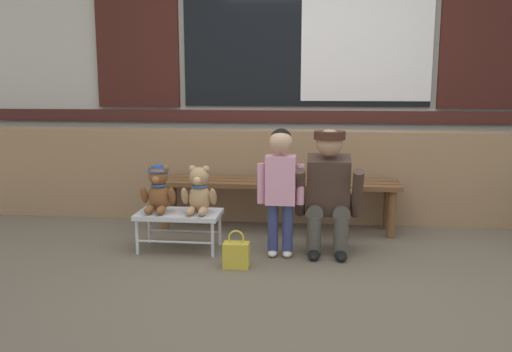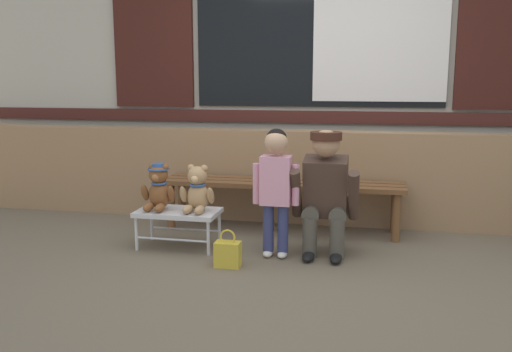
{
  "view_description": "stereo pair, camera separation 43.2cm",
  "coord_description": "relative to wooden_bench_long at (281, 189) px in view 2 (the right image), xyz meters",
  "views": [
    {
      "loc": [
        0.13,
        -3.58,
        1.29
      ],
      "look_at": [
        -0.35,
        0.65,
        0.55
      ],
      "focal_mm": 38.09,
      "sensor_mm": 36.0,
      "label": 1
    },
    {
      "loc": [
        0.55,
        -3.51,
        1.29
      ],
      "look_at": [
        -0.35,
        0.65,
        0.55
      ],
      "focal_mm": 38.09,
      "sensor_mm": 36.0,
      "label": 2
    }
  ],
  "objects": [
    {
      "name": "small_display_bench",
      "position": [
        -0.71,
        -0.66,
        -0.11
      ],
      "size": [
        0.64,
        0.36,
        0.3
      ],
      "color": "silver",
      "rests_on": "ground"
    },
    {
      "name": "child_standing",
      "position": [
        0.08,
        -0.73,
        0.22
      ],
      "size": [
        0.35,
        0.18,
        0.96
      ],
      "color": "navy",
      "rests_on": "ground"
    },
    {
      "name": "wooden_bench_long",
      "position": [
        0.0,
        0.0,
        0.0
      ],
      "size": [
        2.1,
        0.4,
        0.44
      ],
      "color": "brown",
      "rests_on": "ground"
    },
    {
      "name": "adult_crouching",
      "position": [
        0.44,
        -0.6,
        0.11
      ],
      "size": [
        0.5,
        0.49,
        0.95
      ],
      "color": "#4C473D",
      "rests_on": "ground"
    },
    {
      "name": "teddy_bear_plain",
      "position": [
        -0.55,
        -0.66,
        0.09
      ],
      "size": [
        0.28,
        0.26,
        0.36
      ],
      "color": "tan",
      "rests_on": "small_display_bench"
    },
    {
      "name": "shop_facade",
      "position": [
        0.22,
        0.88,
        1.4
      ],
      "size": [
        8.03,
        0.26,
        3.54
      ],
      "color": "#B7B2A3",
      "rests_on": "ground"
    },
    {
      "name": "ground_plane",
      "position": [
        0.21,
        -1.06,
        -0.37
      ],
      "size": [
        60.0,
        60.0,
        0.0
      ],
      "primitive_type": "plane",
      "color": "brown"
    },
    {
      "name": "brick_low_wall",
      "position": [
        0.21,
        0.37,
        0.05
      ],
      "size": [
        7.87,
        0.25,
        0.85
      ],
      "primitive_type": "cube",
      "color": "#997551",
      "rests_on": "ground"
    },
    {
      "name": "handbag_on_ground",
      "position": [
        -0.21,
        -1.02,
        -0.28
      ],
      "size": [
        0.18,
        0.11,
        0.27
      ],
      "color": "gold",
      "rests_on": "ground"
    },
    {
      "name": "teddy_bear_with_hat",
      "position": [
        -0.87,
        -0.66,
        0.1
      ],
      "size": [
        0.28,
        0.27,
        0.36
      ],
      "color": "brown",
      "rests_on": "small_display_bench"
    }
  ]
}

